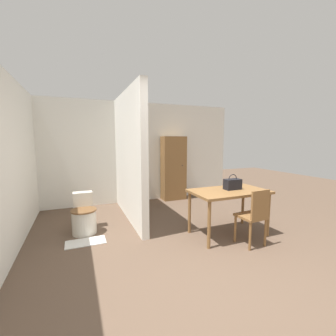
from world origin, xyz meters
TOP-DOWN VIEW (x-y plane):
  - ground_plane at (0.00, 0.00)m, footprint 16.00×16.00m
  - wall_back at (0.00, 3.74)m, footprint 5.37×0.12m
  - wall_left at (-2.25, 1.84)m, footprint 0.12×4.68m
  - partition_wall at (-0.41, 2.53)m, footprint 0.12×2.30m
  - dining_table at (0.92, 1.08)m, footprint 1.25×0.73m
  - wooden_chair at (1.02, 0.60)m, footprint 0.38×0.38m
  - toilet at (-1.30, 2.08)m, footprint 0.42×0.57m
  - handbag at (1.02, 1.11)m, footprint 0.28×0.15m
  - wooden_cabinet at (0.99, 3.49)m, footprint 0.62×0.36m
  - bath_mat at (-1.30, 1.65)m, footprint 0.59×0.30m

SIDE VIEW (x-z plane):
  - ground_plane at x=0.00m, z-range 0.00..0.00m
  - bath_mat at x=-1.30m, z-range 0.00..0.01m
  - toilet at x=-1.30m, z-range -0.06..0.60m
  - wooden_chair at x=1.02m, z-range 0.04..0.91m
  - dining_table at x=0.92m, z-range 0.29..1.05m
  - wooden_cabinet at x=0.99m, z-range 0.00..1.66m
  - handbag at x=1.02m, z-range 0.72..0.97m
  - wall_back at x=0.00m, z-range 0.00..2.50m
  - wall_left at x=-2.25m, z-range 0.00..2.50m
  - partition_wall at x=-0.41m, z-range 0.00..2.50m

